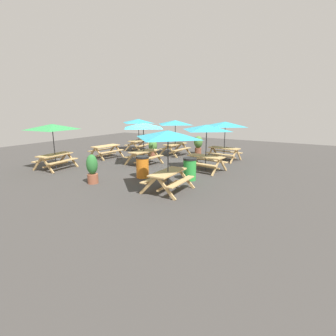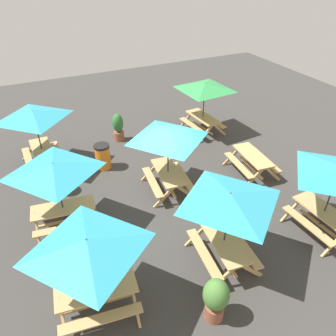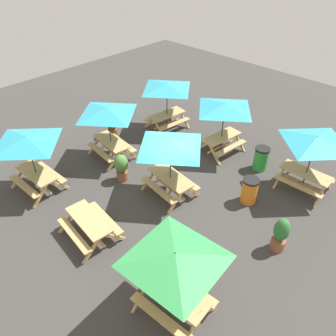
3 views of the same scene
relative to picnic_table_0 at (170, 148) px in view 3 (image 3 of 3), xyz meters
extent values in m
plane|color=#3D3A38|center=(-0.21, 0.30, -1.99)|extent=(27.81, 27.81, 0.00)
cube|color=tan|center=(0.00, 0.00, -1.25)|extent=(1.87, 0.90, 0.05)
cube|color=tan|center=(-0.06, -0.55, -1.54)|extent=(1.82, 0.47, 0.04)
cube|color=tan|center=(0.06, 0.55, -1.54)|extent=(1.82, 0.47, 0.04)
cube|color=tan|center=(-0.82, -0.27, -1.62)|extent=(0.15, 0.80, 0.81)
cube|color=tan|center=(-0.73, 0.45, -1.62)|extent=(0.15, 0.80, 0.81)
cube|color=tan|center=(0.73, -0.45, -1.62)|extent=(0.15, 0.80, 0.81)
cube|color=tan|center=(0.82, 0.27, -1.62)|extent=(0.15, 0.80, 0.81)
cube|color=tan|center=(0.00, 0.00, -1.77)|extent=(1.56, 0.25, 0.06)
cylinder|color=#2D2D33|center=(0.00, 0.00, -0.84)|extent=(0.04, 0.04, 2.30)
pyramid|color=teal|center=(0.00, 0.00, 0.17)|extent=(2.22, 2.22, 0.28)
cube|color=tan|center=(-3.44, 0.02, -1.25)|extent=(1.87, 0.89, 0.05)
cube|color=tan|center=(-3.50, -0.53, -1.54)|extent=(1.82, 0.46, 0.04)
cube|color=tan|center=(-3.38, 0.57, -1.54)|extent=(1.82, 0.46, 0.04)
cube|color=tan|center=(-4.26, -0.26, -1.62)|extent=(0.15, 0.80, 0.81)
cube|color=tan|center=(-4.18, 0.47, -1.62)|extent=(0.15, 0.80, 0.81)
cube|color=tan|center=(-2.71, -0.43, -1.62)|extent=(0.15, 0.80, 0.81)
cube|color=tan|center=(-2.63, 0.30, -1.62)|extent=(0.15, 0.80, 0.81)
cube|color=tan|center=(-3.44, 0.02, -1.77)|extent=(1.56, 0.24, 0.06)
cylinder|color=#2D2D33|center=(-3.44, 0.02, -0.84)|extent=(0.04, 0.04, 2.30)
pyramid|color=teal|center=(-3.44, 0.02, 0.17)|extent=(2.21, 2.21, 0.28)
cube|color=tan|center=(3.40, 3.65, -1.25)|extent=(1.82, 0.76, 0.05)
cube|color=tan|center=(3.42, 3.10, -1.54)|extent=(1.81, 0.32, 0.04)
cube|color=tan|center=(3.38, 4.20, -1.54)|extent=(1.81, 0.32, 0.04)
cube|color=tan|center=(2.63, 3.26, -1.62)|extent=(0.09, 0.80, 0.81)
cube|color=tan|center=(2.60, 3.99, -1.62)|extent=(0.09, 0.80, 0.81)
cube|color=tan|center=(4.19, 3.31, -1.62)|extent=(0.09, 0.80, 0.81)
cube|color=tan|center=(4.16, 4.04, -1.62)|extent=(0.09, 0.80, 0.81)
cube|color=tan|center=(3.40, 3.65, -1.77)|extent=(1.56, 0.12, 0.06)
cylinder|color=#2D2D33|center=(3.40, 3.65, -0.84)|extent=(0.04, 0.04, 2.30)
pyramid|color=teal|center=(3.40, 3.65, 0.17)|extent=(2.07, 2.07, 0.28)
cube|color=tan|center=(-0.36, 3.55, -1.25)|extent=(0.91, 1.87, 0.05)
cube|color=tan|center=(0.19, 3.48, -1.54)|extent=(0.48, 1.82, 0.04)
cube|color=tan|center=(-0.90, 3.62, -1.54)|extent=(0.48, 1.82, 0.04)
cube|color=tan|center=(-0.09, 2.73, -1.62)|extent=(0.80, 0.16, 0.81)
cube|color=tan|center=(-0.82, 2.82, -1.62)|extent=(0.80, 0.16, 0.81)
cube|color=tan|center=(0.10, 4.28, -1.62)|extent=(0.80, 0.16, 0.81)
cube|color=tan|center=(-0.63, 4.37, -1.62)|extent=(0.80, 0.16, 0.81)
cube|color=tan|center=(-0.36, 3.55, -1.77)|extent=(0.26, 1.56, 0.06)
cylinder|color=#2D2D33|center=(-0.36, 3.55, -0.84)|extent=(0.04, 0.04, 2.30)
pyramid|color=teal|center=(-0.36, 3.55, 0.17)|extent=(2.23, 2.23, 0.28)
cube|color=tan|center=(-3.46, 3.39, -1.25)|extent=(0.92, 1.87, 0.05)
cube|color=tan|center=(-2.91, 3.33, -1.54)|extent=(0.48, 1.82, 0.04)
cube|color=tan|center=(-4.00, 3.46, -1.54)|extent=(0.48, 1.82, 0.04)
cube|color=tan|center=(-3.19, 2.58, -1.62)|extent=(0.80, 0.16, 0.81)
cube|color=tan|center=(-3.92, 2.67, -1.62)|extent=(0.80, 0.16, 0.81)
cube|color=tan|center=(-3.00, 4.12, -1.62)|extent=(0.80, 0.16, 0.81)
cube|color=tan|center=(-3.72, 4.21, -1.62)|extent=(0.80, 0.16, 0.81)
cube|color=tan|center=(-3.46, 3.39, -1.77)|extent=(0.26, 1.56, 0.06)
cylinder|color=#2D2D33|center=(-3.46, 3.39, -0.84)|extent=(0.04, 0.04, 2.30)
pyramid|color=teal|center=(-3.46, 3.39, 0.17)|extent=(2.23, 2.23, 0.28)
cube|color=tan|center=(-0.37, -3.26, -1.25)|extent=(1.86, 0.88, 0.05)
cube|color=tan|center=(-0.43, -3.80, -1.54)|extent=(1.82, 0.44, 0.04)
cube|color=tan|center=(-0.32, -2.71, -1.54)|extent=(1.82, 0.44, 0.04)
cube|color=tan|center=(-1.18, -3.54, -1.62)|extent=(0.14, 0.80, 0.81)
cube|color=tan|center=(-1.11, -2.81, -1.62)|extent=(0.14, 0.80, 0.81)
cube|color=tan|center=(0.37, -3.70, -1.62)|extent=(0.14, 0.80, 0.81)
cube|color=tan|center=(0.44, -2.97, -1.62)|extent=(0.14, 0.80, 0.81)
cube|color=tan|center=(-0.37, -3.26, -1.77)|extent=(1.56, 0.23, 0.06)
cube|color=tan|center=(3.25, -3.26, -1.25)|extent=(1.85, 0.85, 0.05)
cube|color=tan|center=(3.30, -3.81, -1.54)|extent=(1.82, 0.41, 0.04)
cube|color=tan|center=(3.21, -2.72, -1.54)|extent=(1.82, 0.41, 0.04)
cube|color=tan|center=(2.50, -3.69, -1.62)|extent=(0.13, 0.80, 0.81)
cube|color=tan|center=(2.44, -2.96, -1.62)|extent=(0.13, 0.80, 0.81)
cube|color=tan|center=(4.06, -3.56, -1.62)|extent=(0.13, 0.80, 0.81)
cube|color=tan|center=(4.00, -2.84, -1.62)|extent=(0.13, 0.80, 0.81)
cube|color=tan|center=(3.25, -3.26, -1.77)|extent=(1.56, 0.20, 0.06)
cylinder|color=#2D2D33|center=(3.25, -3.26, -0.84)|extent=(0.04, 0.04, 2.30)
pyramid|color=green|center=(3.25, -3.26, 0.17)|extent=(2.82, 2.82, 0.28)
cube|color=tan|center=(-3.72, -3.21, -1.25)|extent=(1.82, 0.77, 0.05)
cube|color=tan|center=(-3.70, -3.76, -1.54)|extent=(1.81, 0.33, 0.04)
cube|color=tan|center=(-3.74, -2.66, -1.54)|extent=(1.81, 0.33, 0.04)
cube|color=tan|center=(-4.49, -3.61, -1.62)|extent=(0.09, 0.80, 0.81)
cube|color=tan|center=(-4.51, -2.88, -1.62)|extent=(0.09, 0.80, 0.81)
cube|color=tan|center=(-2.93, -3.55, -1.62)|extent=(0.09, 0.80, 0.81)
cube|color=tan|center=(-2.95, -2.82, -1.62)|extent=(0.09, 0.80, 0.81)
cube|color=tan|center=(-3.72, -3.21, -1.77)|extent=(1.56, 0.13, 0.06)
cylinder|color=#2D2D33|center=(-3.72, -3.21, -0.84)|extent=(0.04, 0.04, 2.30)
pyramid|color=teal|center=(-3.72, -3.21, 0.17)|extent=(2.07, 2.07, 0.28)
cylinder|color=green|center=(1.56, 3.63, -1.54)|extent=(0.56, 0.56, 0.90)
cylinder|color=black|center=(1.56, 3.63, -1.05)|extent=(0.59, 0.59, 0.08)
cylinder|color=orange|center=(2.31, 1.63, -1.54)|extent=(0.56, 0.56, 0.90)
cylinder|color=black|center=(2.31, 1.63, -1.05)|extent=(0.59, 0.59, 0.08)
cylinder|color=#935138|center=(-1.90, -0.71, -1.79)|extent=(0.44, 0.44, 0.40)
ellipsoid|color=#4C7F38|center=(-1.90, -0.71, -1.22)|extent=(0.55, 0.55, 0.74)
cylinder|color=#935138|center=(-4.75, 1.09, -1.79)|extent=(0.44, 0.44, 0.40)
ellipsoid|color=#4C7F38|center=(-4.75, 1.09, -1.18)|extent=(0.59, 0.59, 0.81)
cylinder|color=#935138|center=(4.15, 0.42, -1.79)|extent=(0.44, 0.44, 0.40)
ellipsoid|color=#2D7233|center=(4.15, 0.42, -1.17)|extent=(0.46, 0.46, 0.83)
camera|label=1|loc=(11.52, 8.62, 1.12)|focal=28.00mm
camera|label=2|loc=(-8.21, 3.88, 5.02)|focal=35.00mm
camera|label=3|loc=(6.32, -6.67, 6.06)|focal=35.00mm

